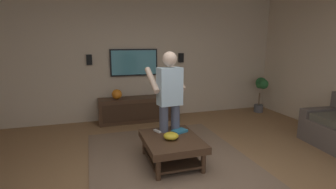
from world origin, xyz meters
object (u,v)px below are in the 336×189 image
(book, at_px, (180,131))
(remote_white, at_px, (157,131))
(coffee_table, at_px, (172,144))
(wall_speaker_right, at_px, (89,60))
(vase_round, at_px, (117,94))
(potted_plant_short, at_px, (261,88))
(bowl, at_px, (171,136))
(wall_speaker_left, at_px, (181,58))
(media_console, at_px, (137,109))
(tv, at_px, (134,62))
(person_standing, at_px, (169,97))

(book, bearing_deg, remote_white, 139.30)
(coffee_table, relative_size, wall_speaker_right, 4.55)
(vase_round, distance_m, wall_speaker_right, 0.96)
(potted_plant_short, bearing_deg, vase_round, 88.22)
(bowl, relative_size, wall_speaker_left, 1.00)
(bowl, distance_m, book, 0.33)
(potted_plant_short, relative_size, wall_speaker_left, 4.03)
(potted_plant_short, xyz_separation_m, vase_round, (0.11, 3.62, 0.05))
(potted_plant_short, relative_size, vase_round, 4.03)
(wall_speaker_left, distance_m, wall_speaker_right, 2.12)
(media_console, distance_m, tv, 1.07)
(media_console, xyz_separation_m, wall_speaker_left, (0.25, -1.14, 1.13))
(potted_plant_short, bearing_deg, remote_white, 118.45)
(bowl, bearing_deg, media_console, 2.18)
(bowl, distance_m, vase_round, 2.27)
(book, height_order, wall_speaker_right, wall_speaker_right)
(tv, xyz_separation_m, bowl, (-2.48, -0.09, -0.87))
(tv, distance_m, wall_speaker_right, 0.98)
(media_console, distance_m, vase_round, 0.59)
(coffee_table, bearing_deg, remote_white, 24.06)
(tv, height_order, bowl, tv)
(media_console, bearing_deg, person_standing, 5.39)
(remote_white, height_order, wall_speaker_left, wall_speaker_left)
(wall_speaker_right, bearing_deg, coffee_table, -156.06)
(potted_plant_short, height_order, wall_speaker_left, wall_speaker_left)
(vase_round, xyz_separation_m, wall_speaker_left, (0.29, -1.59, 0.74))
(book, bearing_deg, person_standing, 111.64)
(person_standing, bearing_deg, wall_speaker_left, -31.13)
(potted_plant_short, xyz_separation_m, wall_speaker_left, (0.40, 2.04, 0.79))
(coffee_table, xyz_separation_m, wall_speaker_right, (2.44, 1.08, 1.11))
(vase_round, bearing_deg, wall_speaker_left, -79.69)
(potted_plant_short, bearing_deg, person_standing, 119.71)
(person_standing, distance_m, wall_speaker_right, 2.45)
(person_standing, height_order, bowl, person_standing)
(wall_speaker_left, bearing_deg, book, 159.55)
(coffee_table, distance_m, book, 0.30)
(potted_plant_short, height_order, wall_speaker_right, wall_speaker_right)
(person_standing, height_order, vase_round, person_standing)
(person_standing, xyz_separation_m, book, (-0.13, -0.13, -0.51))
(tv, bearing_deg, bowl, 1.97)
(book, bearing_deg, tv, 75.76)
(remote_white, bearing_deg, coffee_table, -177.41)
(potted_plant_short, xyz_separation_m, wall_speaker_right, (0.40, 4.15, 0.79))
(person_standing, xyz_separation_m, wall_speaker_left, (2.11, -0.97, 0.47))
(book, distance_m, wall_speaker_left, 2.59)
(vase_round, bearing_deg, potted_plant_short, -91.78)
(tv, relative_size, person_standing, 0.66)
(bowl, height_order, remote_white, bowl)
(media_console, bearing_deg, book, 8.65)
(coffee_table, xyz_separation_m, remote_white, (0.31, 0.14, 0.12))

